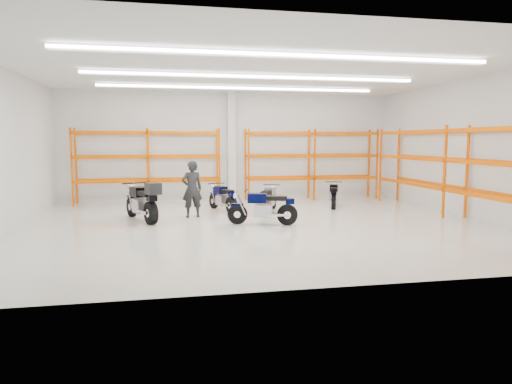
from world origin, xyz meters
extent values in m
plane|color=silver|center=(0.00, 0.00, 0.00)|extent=(14.00, 14.00, 0.00)
cube|color=white|center=(0.00, 6.00, 2.25)|extent=(14.00, 0.02, 4.50)
cube|color=white|center=(0.00, -6.00, 2.25)|extent=(14.00, 0.02, 4.50)
cube|color=white|center=(7.00, 0.00, 2.25)|extent=(0.02, 12.00, 4.50)
cube|color=white|center=(0.00, 0.00, 4.50)|extent=(14.00, 12.00, 0.02)
cube|color=white|center=(0.00, -3.00, 4.40)|extent=(10.00, 0.22, 0.10)
cube|color=white|center=(0.00, 0.50, 4.40)|extent=(10.00, 0.22, 0.10)
cube|color=white|center=(0.00, 3.50, 4.40)|extent=(10.00, 0.22, 0.10)
cylinder|color=black|center=(-0.60, 0.24, 0.30)|extent=(0.61, 0.28, 0.60)
cylinder|color=black|center=(0.83, -0.18, 0.31)|extent=(0.64, 0.35, 0.62)
cylinder|color=silver|center=(-0.60, 0.24, 0.30)|extent=(0.23, 0.19, 0.20)
cylinder|color=silver|center=(0.83, -0.18, 0.31)|extent=(0.27, 0.25, 0.22)
cube|color=#030730|center=(-0.60, 0.24, 0.60)|extent=(0.39, 0.24, 0.06)
cube|color=#B7B7BC|center=(0.15, 0.02, 0.42)|extent=(0.60, 0.49, 0.38)
cube|color=#A5A5AA|center=(0.51, -0.09, 0.32)|extent=(0.70, 0.31, 0.08)
cube|color=#030730|center=(-0.03, 0.07, 0.80)|extent=(0.63, 0.48, 0.28)
cube|color=black|center=(0.51, -0.09, 0.80)|extent=(0.72, 0.47, 0.12)
cube|color=#030730|center=(0.91, -0.20, 0.72)|extent=(0.31, 0.28, 0.16)
cylinder|color=black|center=(-0.35, 0.16, 1.02)|extent=(0.23, 0.68, 0.04)
sphere|color=silver|center=(-0.64, 0.25, 0.86)|extent=(0.19, 0.19, 0.19)
cylinder|color=silver|center=(0.50, -0.25, 0.32)|extent=(0.74, 0.30, 0.09)
cylinder|color=black|center=(-3.83, 2.21, 0.34)|extent=(0.39, 0.67, 0.67)
cylinder|color=black|center=(-3.16, 0.67, 0.35)|extent=(0.46, 0.72, 0.69)
cylinder|color=silver|center=(-3.83, 2.21, 0.34)|extent=(0.23, 0.27, 0.22)
cylinder|color=silver|center=(-3.16, 0.67, 0.35)|extent=(0.30, 0.32, 0.25)
cube|color=black|center=(-3.83, 2.21, 0.67)|extent=(0.32, 0.44, 0.07)
cube|color=#B7B7BC|center=(-3.48, 1.41, 0.47)|extent=(0.60, 0.69, 0.43)
cube|color=#A5A5AA|center=(-3.31, 1.02, 0.36)|extent=(0.44, 0.77, 0.09)
cube|color=black|center=(-3.56, 1.60, 0.90)|extent=(0.60, 0.73, 0.31)
cube|color=black|center=(-3.31, 1.02, 0.90)|extent=(0.60, 0.81, 0.13)
cube|color=black|center=(-3.12, 0.59, 0.81)|extent=(0.34, 0.37, 0.18)
cylinder|color=black|center=(-3.71, 1.95, 1.14)|extent=(0.73, 0.35, 0.04)
sphere|color=silver|center=(-3.84, 2.26, 0.96)|extent=(0.21, 0.21, 0.21)
cylinder|color=silver|center=(-3.45, 0.91, 0.36)|extent=(0.43, 0.81, 0.10)
cube|color=black|center=(-3.07, 0.47, 1.10)|extent=(0.52, 0.54, 0.34)
cylinder|color=black|center=(-0.99, 3.56, 0.28)|extent=(0.30, 0.57, 0.56)
cylinder|color=black|center=(-0.51, 2.25, 0.29)|extent=(0.36, 0.60, 0.58)
cylinder|color=silver|center=(-0.99, 3.56, 0.28)|extent=(0.19, 0.22, 0.19)
cylinder|color=silver|center=(-0.51, 2.25, 0.29)|extent=(0.25, 0.26, 0.21)
cube|color=#020741|center=(-0.99, 3.56, 0.56)|extent=(0.25, 0.36, 0.06)
cube|color=#B7B7BC|center=(-0.74, 2.88, 0.39)|extent=(0.48, 0.57, 0.36)
cube|color=#A5A5AA|center=(-0.62, 2.55, 0.30)|extent=(0.33, 0.65, 0.07)
cube|color=#020741|center=(-0.80, 3.04, 0.75)|extent=(0.48, 0.60, 0.26)
cube|color=black|center=(-0.62, 2.55, 0.75)|extent=(0.47, 0.68, 0.11)
cube|color=#020741|center=(-0.48, 2.18, 0.67)|extent=(0.28, 0.30, 0.15)
cylinder|color=black|center=(-0.90, 3.34, 0.95)|extent=(0.63, 0.26, 0.03)
sphere|color=silver|center=(-1.00, 3.60, 0.80)|extent=(0.18, 0.18, 0.18)
cylinder|color=silver|center=(-0.74, 2.46, 0.30)|extent=(0.32, 0.69, 0.08)
cylinder|color=black|center=(1.17, 3.09, 0.27)|extent=(0.34, 0.53, 0.54)
cylinder|color=black|center=(0.56, 1.90, 0.28)|extent=(0.40, 0.57, 0.56)
cylinder|color=silver|center=(1.17, 3.09, 0.27)|extent=(0.19, 0.22, 0.18)
cylinder|color=silver|center=(0.56, 1.90, 0.28)|extent=(0.25, 0.26, 0.20)
cube|color=#97989C|center=(1.17, 3.09, 0.54)|extent=(0.27, 0.35, 0.05)
cube|color=#B7B7BC|center=(0.85, 2.47, 0.38)|extent=(0.50, 0.56, 0.34)
cube|color=#A5A5AA|center=(0.69, 2.17, 0.29)|extent=(0.38, 0.61, 0.07)
cube|color=#97989C|center=(0.92, 2.61, 0.72)|extent=(0.50, 0.58, 0.25)
cube|color=black|center=(0.69, 2.17, 0.72)|extent=(0.51, 0.65, 0.11)
cube|color=#97989C|center=(0.52, 1.83, 0.64)|extent=(0.28, 0.30, 0.14)
cylinder|color=black|center=(1.06, 2.88, 0.91)|extent=(0.57, 0.31, 0.03)
sphere|color=silver|center=(1.18, 3.12, 0.77)|extent=(0.17, 0.17, 0.17)
cylinder|color=silver|center=(0.55, 2.20, 0.29)|extent=(0.38, 0.63, 0.08)
cylinder|color=black|center=(3.76, 3.77, 0.27)|extent=(0.29, 0.54, 0.54)
cylinder|color=black|center=(3.29, 2.51, 0.28)|extent=(0.34, 0.58, 0.56)
cylinder|color=silver|center=(3.76, 3.77, 0.27)|extent=(0.18, 0.21, 0.18)
cylinder|color=silver|center=(3.29, 2.51, 0.28)|extent=(0.24, 0.25, 0.20)
cube|color=black|center=(3.76, 3.77, 0.54)|extent=(0.24, 0.35, 0.05)
cube|color=#B7B7BC|center=(3.52, 3.11, 0.38)|extent=(0.46, 0.55, 0.34)
cube|color=#A5A5AA|center=(3.40, 2.79, 0.29)|extent=(0.32, 0.63, 0.07)
cube|color=black|center=(3.57, 3.26, 0.72)|extent=(0.46, 0.58, 0.25)
cube|color=black|center=(3.40, 2.79, 0.72)|extent=(0.46, 0.65, 0.11)
cube|color=black|center=(3.27, 2.44, 0.65)|extent=(0.27, 0.29, 0.14)
cylinder|color=black|center=(3.68, 3.55, 0.91)|extent=(0.60, 0.25, 0.03)
sphere|color=silver|center=(3.77, 3.80, 0.77)|extent=(0.17, 0.17, 0.17)
cylinder|color=silver|center=(3.25, 2.81, 0.29)|extent=(0.31, 0.66, 0.08)
imported|color=black|center=(-1.87, 1.75, 0.93)|extent=(0.74, 0.55, 1.85)
cube|color=white|center=(0.00, 5.82, 2.25)|extent=(0.32, 0.32, 4.50)
cube|color=#EA4400|center=(-6.20, 5.88, 1.50)|extent=(0.07, 0.07, 3.00)
cube|color=#EA4400|center=(-6.20, 5.08, 1.50)|extent=(0.07, 0.07, 3.00)
cube|color=#EA4400|center=(-3.40, 5.88, 1.50)|extent=(0.07, 0.07, 3.00)
cube|color=#EA4400|center=(-3.40, 5.08, 1.50)|extent=(0.07, 0.07, 3.00)
cube|color=#EA4400|center=(-0.60, 5.88, 1.50)|extent=(0.07, 0.07, 3.00)
cube|color=#EA4400|center=(-0.60, 5.08, 1.50)|extent=(0.07, 0.07, 3.00)
cube|color=#EA4400|center=(-3.40, 5.88, 0.94)|extent=(5.60, 0.07, 0.12)
cube|color=#EA4400|center=(-3.40, 5.08, 0.94)|extent=(5.60, 0.07, 0.12)
cube|color=#EA4400|center=(-3.40, 5.88, 1.88)|extent=(5.60, 0.07, 0.12)
cube|color=#EA4400|center=(-3.40, 5.08, 1.88)|extent=(5.60, 0.07, 0.12)
cube|color=#EA4400|center=(-3.40, 5.88, 2.81)|extent=(5.60, 0.07, 0.12)
cube|color=#EA4400|center=(-3.40, 5.08, 2.81)|extent=(5.60, 0.07, 0.12)
cube|color=#EA4400|center=(0.60, 5.88, 1.50)|extent=(0.07, 0.07, 3.00)
cube|color=#EA4400|center=(0.60, 5.08, 1.50)|extent=(0.07, 0.07, 3.00)
cube|color=#EA4400|center=(3.40, 5.88, 1.50)|extent=(0.07, 0.07, 3.00)
cube|color=#EA4400|center=(3.40, 5.08, 1.50)|extent=(0.07, 0.07, 3.00)
cube|color=#EA4400|center=(6.20, 5.88, 1.50)|extent=(0.07, 0.07, 3.00)
cube|color=#EA4400|center=(6.20, 5.08, 1.50)|extent=(0.07, 0.07, 3.00)
cube|color=#EA4400|center=(3.40, 5.88, 0.94)|extent=(5.60, 0.07, 0.12)
cube|color=#EA4400|center=(3.40, 5.08, 0.94)|extent=(5.60, 0.07, 0.12)
cube|color=#EA4400|center=(3.40, 5.88, 1.88)|extent=(5.60, 0.07, 0.12)
cube|color=#EA4400|center=(3.40, 5.08, 1.88)|extent=(5.60, 0.07, 0.12)
cube|color=#EA4400|center=(3.40, 5.88, 2.81)|extent=(5.60, 0.07, 0.12)
cube|color=#EA4400|center=(3.40, 5.08, 2.81)|extent=(5.60, 0.07, 0.12)
cube|color=#EA4400|center=(6.88, 0.00, 1.50)|extent=(0.07, 0.07, 3.00)
cube|color=#EA4400|center=(6.08, 0.00, 1.50)|extent=(0.07, 0.07, 3.00)
cube|color=#EA4400|center=(6.88, 4.50, 1.50)|extent=(0.07, 0.07, 3.00)
cube|color=#EA4400|center=(6.08, 4.50, 1.50)|extent=(0.07, 0.07, 3.00)
cube|color=#EA4400|center=(6.88, 0.00, 0.94)|extent=(0.07, 9.00, 0.12)
cube|color=#EA4400|center=(6.08, 0.00, 0.94)|extent=(0.07, 9.00, 0.12)
cube|color=#EA4400|center=(6.88, 0.00, 1.88)|extent=(0.07, 9.00, 0.12)
cube|color=#EA4400|center=(6.08, 0.00, 1.88)|extent=(0.07, 9.00, 0.12)
cube|color=#EA4400|center=(6.88, 0.00, 2.81)|extent=(0.07, 9.00, 0.12)
cube|color=#EA4400|center=(6.08, 0.00, 2.81)|extent=(0.07, 9.00, 0.12)
camera|label=1|loc=(-2.62, -13.16, 2.48)|focal=32.00mm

